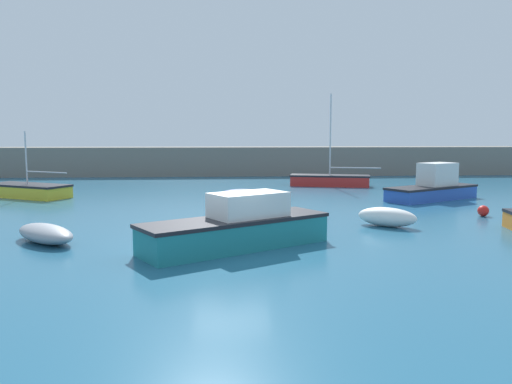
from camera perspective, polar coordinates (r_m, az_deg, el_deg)
name	(u,v)px	position (r m, az deg, el deg)	size (l,w,h in m)	color
ground_plane	(232,251)	(16.26, -2.80, -6.73)	(120.00, 120.00, 0.20)	#235B7A
harbor_breakwater	(226,161)	(45.54, -3.41, 3.56)	(54.87, 3.69, 2.55)	slate
sailboat_tall_mast	(330,180)	(35.99, 8.42, 1.37)	(6.35, 2.99, 6.51)	red
rowboat_white_midwater	(241,197)	(26.26, -1.70, -0.52)	(3.22, 2.03, 0.81)	navy
sailboat_short_mast	(28,190)	(32.07, -24.63, 0.16)	(5.52, 4.17, 3.84)	yellow
fishing_dinghy_green	(387,217)	(20.56, 14.74, -2.77)	(2.48, 2.18, 0.76)	white
cabin_cruiser_white	(239,227)	(16.15, -1.96, -4.03)	(6.41, 4.87, 1.77)	teal
rowboat_blue_near	(45,233)	(18.39, -22.93, -4.39)	(3.00, 3.05, 0.62)	gray
motorboat_with_cabin	(433,187)	(29.89, 19.62, 0.53)	(6.11, 4.55, 2.06)	#2D56B7
mooring_buoy_red	(483,211)	(24.59, 24.54, -1.97)	(0.49, 0.49, 0.49)	red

